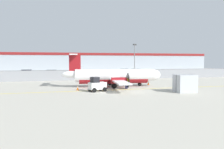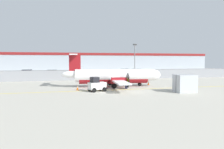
{
  "view_description": "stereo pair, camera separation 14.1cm",
  "coord_description": "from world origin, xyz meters",
  "px_view_note": "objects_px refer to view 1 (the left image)",
  "views": [
    {
      "loc": [
        -8.38,
        -26.42,
        3.98
      ],
      "look_at": [
        0.16,
        6.54,
        1.8
      ],
      "focal_mm": 35.0,
      "sensor_mm": 36.0,
      "label": 1
    },
    {
      "loc": [
        -8.25,
        -26.46,
        3.98
      ],
      "look_at": [
        0.16,
        6.54,
        1.8
      ],
      "focal_mm": 35.0,
      "sensor_mm": 36.0,
      "label": 2
    }
  ],
  "objects_px": {
    "traffic_cone_near_left": "(116,84)",
    "parked_car_1": "(51,73)",
    "traffic_cone_far_right": "(106,84)",
    "parked_car_2": "(68,74)",
    "parked_car_6": "(135,71)",
    "apron_light_pole": "(135,59)",
    "parked_car_4": "(107,72)",
    "parked_car_0": "(27,73)",
    "cargo_container": "(185,83)",
    "parked_car_5": "(125,71)",
    "baggage_tug": "(97,85)",
    "traffic_cone_far_left": "(148,83)",
    "commuter_airplane": "(115,76)",
    "ground_crew_worker": "(126,82)",
    "parked_car_3": "(94,73)",
    "traffic_cone_near_right": "(78,88)"
  },
  "relations": [
    {
      "from": "baggage_tug",
      "to": "traffic_cone_far_left",
      "type": "distance_m",
      "value": 10.98
    },
    {
      "from": "parked_car_2",
      "to": "apron_light_pole",
      "type": "xyz_separation_m",
      "value": [
        12.54,
        -11.37,
        3.41
      ]
    },
    {
      "from": "commuter_airplane",
      "to": "ground_crew_worker",
      "type": "bearing_deg",
      "value": -68.02
    },
    {
      "from": "traffic_cone_far_right",
      "to": "parked_car_2",
      "type": "relative_size",
      "value": 0.15
    },
    {
      "from": "parked_car_3",
      "to": "traffic_cone_far_left",
      "type": "bearing_deg",
      "value": -80.35
    },
    {
      "from": "parked_car_1",
      "to": "parked_car_6",
      "type": "height_order",
      "value": "same"
    },
    {
      "from": "baggage_tug",
      "to": "parked_car_1",
      "type": "height_order",
      "value": "baggage_tug"
    },
    {
      "from": "traffic_cone_far_left",
      "to": "parked_car_4",
      "type": "height_order",
      "value": "parked_car_4"
    },
    {
      "from": "parked_car_0",
      "to": "commuter_airplane",
      "type": "bearing_deg",
      "value": -52.79
    },
    {
      "from": "parked_car_2",
      "to": "traffic_cone_far_right",
      "type": "bearing_deg",
      "value": 102.63
    },
    {
      "from": "parked_car_2",
      "to": "baggage_tug",
      "type": "bearing_deg",
      "value": 94.48
    },
    {
      "from": "traffic_cone_far_left",
      "to": "traffic_cone_far_right",
      "type": "distance_m",
      "value": 7.16
    },
    {
      "from": "traffic_cone_near_right",
      "to": "parked_car_2",
      "type": "bearing_deg",
      "value": 90.23
    },
    {
      "from": "parked_car_1",
      "to": "baggage_tug",
      "type": "bearing_deg",
      "value": 110.2
    },
    {
      "from": "traffic_cone_near_left",
      "to": "parked_car_1",
      "type": "relative_size",
      "value": 0.15
    },
    {
      "from": "cargo_container",
      "to": "parked_car_4",
      "type": "relative_size",
      "value": 0.57
    },
    {
      "from": "traffic_cone_near_left",
      "to": "parked_car_0",
      "type": "bearing_deg",
      "value": 122.4
    },
    {
      "from": "parked_car_1",
      "to": "parked_car_5",
      "type": "relative_size",
      "value": 1.02
    },
    {
      "from": "cargo_container",
      "to": "parked_car_5",
      "type": "xyz_separation_m",
      "value": [
        3.24,
        34.66,
        -0.21
      ]
    },
    {
      "from": "parked_car_6",
      "to": "parked_car_1",
      "type": "bearing_deg",
      "value": -2.82
    },
    {
      "from": "traffic_cone_far_right",
      "to": "parked_car_6",
      "type": "relative_size",
      "value": 0.15
    },
    {
      "from": "parked_car_2",
      "to": "parked_car_5",
      "type": "bearing_deg",
      "value": -159.41
    },
    {
      "from": "parked_car_1",
      "to": "parked_car_3",
      "type": "bearing_deg",
      "value": 166.67
    },
    {
      "from": "parked_car_2",
      "to": "parked_car_6",
      "type": "height_order",
      "value": "same"
    },
    {
      "from": "parked_car_5",
      "to": "traffic_cone_far_right",
      "type": "bearing_deg",
      "value": -108.96
    },
    {
      "from": "cargo_container",
      "to": "traffic_cone_near_left",
      "type": "bearing_deg",
      "value": 128.61
    },
    {
      "from": "commuter_airplane",
      "to": "baggage_tug",
      "type": "height_order",
      "value": "commuter_airplane"
    },
    {
      "from": "baggage_tug",
      "to": "parked_car_3",
      "type": "distance_m",
      "value": 24.9
    },
    {
      "from": "parked_car_1",
      "to": "parked_car_2",
      "type": "distance_m",
      "value": 5.34
    },
    {
      "from": "parked_car_0",
      "to": "parked_car_5",
      "type": "bearing_deg",
      "value": 6.27
    },
    {
      "from": "traffic_cone_far_left",
      "to": "traffic_cone_near_left",
      "type": "bearing_deg",
      "value": 175.96
    },
    {
      "from": "parked_car_4",
      "to": "parked_car_5",
      "type": "height_order",
      "value": "same"
    },
    {
      "from": "baggage_tug",
      "to": "traffic_cone_near_left",
      "type": "xyz_separation_m",
      "value": [
        4.13,
        5.77,
        -0.54
      ]
    },
    {
      "from": "parked_car_5",
      "to": "parked_car_3",
      "type": "bearing_deg",
      "value": -141.28
    },
    {
      "from": "traffic_cone_far_left",
      "to": "parked_car_3",
      "type": "height_order",
      "value": "parked_car_3"
    },
    {
      "from": "commuter_airplane",
      "to": "parked_car_5",
      "type": "bearing_deg",
      "value": 74.74
    },
    {
      "from": "traffic_cone_near_right",
      "to": "apron_light_pole",
      "type": "height_order",
      "value": "apron_light_pole"
    },
    {
      "from": "cargo_container",
      "to": "traffic_cone_far_left",
      "type": "relative_size",
      "value": 3.92
    },
    {
      "from": "parked_car_6",
      "to": "parked_car_4",
      "type": "bearing_deg",
      "value": -1.08
    },
    {
      "from": "parked_car_0",
      "to": "parked_car_2",
      "type": "height_order",
      "value": "same"
    },
    {
      "from": "parked_car_6",
      "to": "cargo_container",
      "type": "bearing_deg",
      "value": 72.08
    },
    {
      "from": "parked_car_0",
      "to": "traffic_cone_far_right",
      "type": "bearing_deg",
      "value": -54.22
    },
    {
      "from": "commuter_airplane",
      "to": "ground_crew_worker",
      "type": "height_order",
      "value": "commuter_airplane"
    },
    {
      "from": "traffic_cone_near_right",
      "to": "parked_car_1",
      "type": "distance_m",
      "value": 27.02
    },
    {
      "from": "baggage_tug",
      "to": "parked_car_0",
      "type": "bearing_deg",
      "value": 92.61
    },
    {
      "from": "traffic_cone_far_left",
      "to": "parked_car_0",
      "type": "relative_size",
      "value": 0.15
    },
    {
      "from": "traffic_cone_near_right",
      "to": "parked_car_0",
      "type": "relative_size",
      "value": 0.15
    },
    {
      "from": "traffic_cone_far_left",
      "to": "parked_car_5",
      "type": "height_order",
      "value": "parked_car_5"
    },
    {
      "from": "cargo_container",
      "to": "parked_car_6",
      "type": "xyz_separation_m",
      "value": [
        6.12,
        33.87,
        -0.21
      ]
    },
    {
      "from": "traffic_cone_near_left",
      "to": "apron_light_pole",
      "type": "distance_m",
      "value": 10.56
    }
  ]
}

